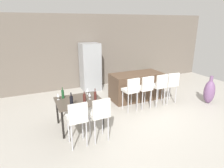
# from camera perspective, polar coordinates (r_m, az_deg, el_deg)

# --- Properties ---
(ground_plane) EXTENTS (10.00, 10.00, 0.00)m
(ground_plane) POSITION_cam_1_polar(r_m,az_deg,el_deg) (6.04, 9.77, -7.97)
(ground_plane) COLOR #ADA89E
(back_wall) EXTENTS (10.00, 0.12, 2.90)m
(back_wall) POSITION_cam_1_polar(r_m,az_deg,el_deg) (8.26, -1.78, 9.83)
(back_wall) COLOR #665B51
(back_wall) RESTS_ON ground_plane
(kitchen_island) EXTENTS (1.78, 0.83, 0.92)m
(kitchen_island) POSITION_cam_1_polar(r_m,az_deg,el_deg) (6.80, 7.12, -0.64)
(kitchen_island) COLOR #4C3828
(kitchen_island) RESTS_ON ground_plane
(bar_chair_left) EXTENTS (0.43, 0.43, 1.05)m
(bar_chair_left) POSITION_cam_1_polar(r_m,az_deg,el_deg) (5.76, 5.73, -1.54)
(bar_chair_left) COLOR silver
(bar_chair_left) RESTS_ON ground_plane
(bar_chair_middle) EXTENTS (0.41, 0.41, 1.05)m
(bar_chair_middle) POSITION_cam_1_polar(r_m,az_deg,el_deg) (6.02, 9.86, -0.88)
(bar_chair_middle) COLOR silver
(bar_chair_middle) RESTS_ON ground_plane
(bar_chair_right) EXTENTS (0.42, 0.42, 1.05)m
(bar_chair_right) POSITION_cam_1_polar(r_m,az_deg,el_deg) (6.32, 13.84, -0.23)
(bar_chair_right) COLOR silver
(bar_chair_right) RESTS_ON ground_plane
(bar_chair_far) EXTENTS (0.42, 0.42, 1.05)m
(bar_chair_far) POSITION_cam_1_polar(r_m,az_deg,el_deg) (6.60, 17.02, 0.28)
(bar_chair_far) COLOR silver
(bar_chair_far) RESTS_ON ground_plane
(dining_table) EXTENTS (1.11, 0.90, 0.74)m
(dining_table) POSITION_cam_1_polar(r_m,az_deg,el_deg) (4.96, -9.75, -5.44)
(dining_table) COLOR #4C4238
(dining_table) RESTS_ON ground_plane
(dining_chair_near) EXTENTS (0.40, 0.40, 1.05)m
(dining_chair_near) POSITION_cam_1_polar(r_m,az_deg,el_deg) (4.18, -10.24, -9.61)
(dining_chair_near) COLOR silver
(dining_chair_near) RESTS_ON ground_plane
(dining_chair_far) EXTENTS (0.42, 0.42, 1.05)m
(dining_chair_far) POSITION_cam_1_polar(r_m,az_deg,el_deg) (4.30, -3.67, -8.47)
(dining_chair_far) COLOR silver
(dining_chair_far) RESTS_ON ground_plane
(wine_bottle_corner) EXTENTS (0.07, 0.07, 0.27)m
(wine_bottle_corner) POSITION_cam_1_polar(r_m,az_deg,el_deg) (4.73, -8.14, -4.13)
(wine_bottle_corner) COLOR #471E19
(wine_bottle_corner) RESTS_ON dining_table
(wine_bottle_near) EXTENTS (0.07, 0.07, 0.29)m
(wine_bottle_near) POSITION_cam_1_polar(r_m,az_deg,el_deg) (4.86, -4.98, -3.37)
(wine_bottle_near) COLOR #471E19
(wine_bottle_near) RESTS_ON dining_table
(wine_bottle_right) EXTENTS (0.07, 0.07, 0.29)m
(wine_bottle_right) POSITION_cam_1_polar(r_m,az_deg,el_deg) (5.08, -14.32, -2.88)
(wine_bottle_right) COLOR #194723
(wine_bottle_right) RESTS_ON dining_table
(wine_bottle_end) EXTENTS (0.08, 0.08, 0.35)m
(wine_bottle_end) POSITION_cam_1_polar(r_m,az_deg,el_deg) (4.53, -11.87, -5.01)
(wine_bottle_end) COLOR black
(wine_bottle_end) RESTS_ON dining_table
(wine_glass_left) EXTENTS (0.07, 0.07, 0.17)m
(wine_glass_left) POSITION_cam_1_polar(r_m,az_deg,el_deg) (5.01, -15.67, -3.15)
(wine_glass_left) COLOR silver
(wine_glass_left) RESTS_ON dining_table
(wine_glass_middle) EXTENTS (0.07, 0.07, 0.17)m
(wine_glass_middle) POSITION_cam_1_polar(r_m,az_deg,el_deg) (4.89, -6.62, -3.09)
(wine_glass_middle) COLOR silver
(wine_glass_middle) RESTS_ON dining_table
(wine_glass_far) EXTENTS (0.07, 0.07, 0.17)m
(wine_glass_far) POSITION_cam_1_polar(r_m,az_deg,el_deg) (5.24, -7.28, -1.68)
(wine_glass_far) COLOR silver
(wine_glass_far) RESTS_ON dining_table
(refrigerator) EXTENTS (0.72, 0.68, 1.84)m
(refrigerator) POSITION_cam_1_polar(r_m,az_deg,el_deg) (7.65, -6.46, 5.05)
(refrigerator) COLOR #939699
(refrigerator) RESTS_ON ground_plane
(floor_vase) EXTENTS (0.35, 0.35, 0.94)m
(floor_vase) POSITION_cam_1_polar(r_m,az_deg,el_deg) (7.16, 26.78, -2.05)
(floor_vase) COLOR #704C75
(floor_vase) RESTS_ON ground_plane
(potted_plant) EXTENTS (0.35, 0.35, 0.56)m
(potted_plant) POSITION_cam_1_polar(r_m,az_deg,el_deg) (9.01, 10.81, 2.86)
(potted_plant) COLOR #996B4C
(potted_plant) RESTS_ON ground_plane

